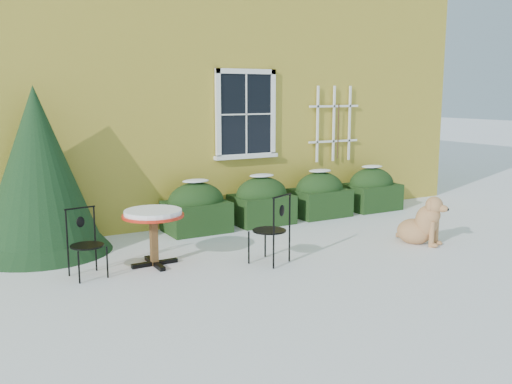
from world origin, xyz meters
TOP-DOWN VIEW (x-y plane):
  - ground at (0.00, 0.00)m, footprint 80.00×80.00m
  - house at (0.00, 7.00)m, footprint 12.40×8.40m
  - hedge_row at (1.65, 2.55)m, footprint 4.95×0.80m
  - evergreen_shrub at (-2.83, 2.51)m, footprint 2.04×2.04m
  - bistro_table at (-1.60, 1.03)m, footprint 0.85×0.85m
  - patio_chair_near at (-0.13, 0.32)m, footprint 0.59×0.58m
  - patio_chair_far at (-2.53, 1.01)m, footprint 0.45×0.44m
  - dog at (2.47, 0.03)m, footprint 0.68×0.88m

SIDE VIEW (x-z plane):
  - ground at x=0.00m, z-range 0.00..0.00m
  - dog at x=2.47m, z-range -0.08..0.72m
  - hedge_row at x=1.65m, z-range -0.05..0.86m
  - patio_chair_far at x=-2.53m, z-range 0.00..0.90m
  - patio_chair_near at x=-0.13m, z-range 0.00..0.99m
  - bistro_table at x=-1.60m, z-range 0.26..1.05m
  - evergreen_shrub at x=-2.83m, z-range -0.24..2.23m
  - house at x=0.00m, z-range 0.02..6.42m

